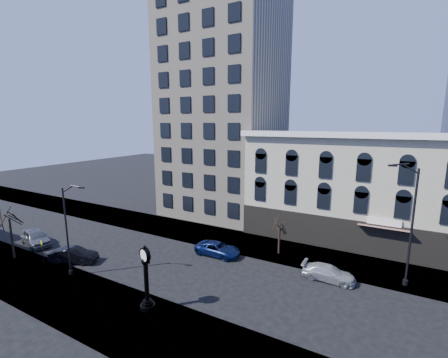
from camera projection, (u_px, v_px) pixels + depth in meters
The scene contains 15 objects.
ground at pixel (185, 268), 27.99m from camera, with size 160.00×160.00×0.00m, color black.
sidewalk_far at pixel (225, 239), 34.88m from camera, with size 160.00×6.00×0.12m, color gray.
sidewalk_near at pixel (117, 314), 21.08m from camera, with size 160.00×6.00×0.12m, color gray.
cream_tower at pixel (224, 82), 43.63m from camera, with size 15.90×15.40×42.50m.
victorian_row at pixel (348, 187), 34.93m from camera, with size 22.60×11.19×12.50m.
street_clock at pixel (146, 280), 21.30m from camera, with size 1.10×1.10×4.83m.
street_lamp_near at pixel (70, 207), 25.30m from camera, with size 2.12×0.73×8.31m.
street_lamp_far at pixel (405, 193), 23.54m from camera, with size 2.59×1.11×10.36m.
bare_tree_near at pixel (8, 210), 28.97m from camera, with size 3.78×3.78×6.50m.
bare_tree_far at pixel (280, 223), 30.33m from camera, with size 2.52×2.52×4.33m.
warning_sign at pixel (42, 247), 28.23m from camera, with size 0.75×0.33×2.42m.
car_near_a at pixel (35, 237), 33.21m from camera, with size 2.03×5.04×1.72m, color #595B60.
car_near_b at pixel (74, 255), 29.04m from camera, with size 1.54×4.42×1.45m, color black.
car_far_a at pixel (218, 249), 30.63m from camera, with size 2.18×4.73×1.32m, color #0C194C.
car_far_b at pixel (328, 273), 25.74m from camera, with size 1.81×4.44×1.29m, color #A5A8AD.
Camera 1 is at (15.71, -21.03, 13.31)m, focal length 24.00 mm.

